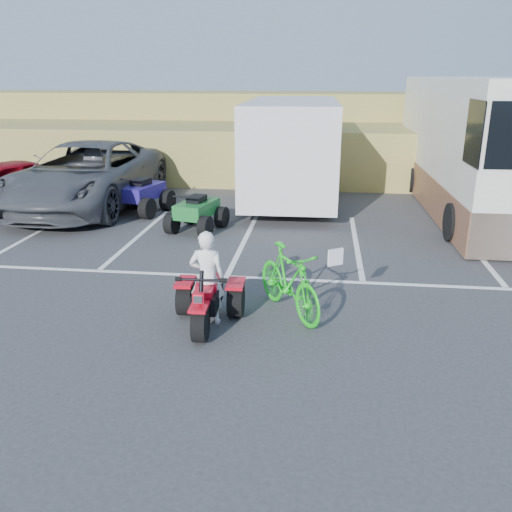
# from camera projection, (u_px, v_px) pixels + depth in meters

# --- Properties ---
(ground) EXTENTS (100.00, 100.00, 0.00)m
(ground) POSITION_uv_depth(u_px,v_px,m) (201.00, 330.00, 8.63)
(ground) COLOR #333336
(ground) RESTS_ON ground
(parking_stripes) EXTENTS (28.00, 5.16, 0.01)m
(parking_stripes) POSITION_uv_depth(u_px,v_px,m) (277.00, 253.00, 12.35)
(parking_stripes) COLOR white
(parking_stripes) RESTS_ON ground
(grass_embankment) EXTENTS (40.00, 8.50, 3.10)m
(grass_embankment) POSITION_uv_depth(u_px,v_px,m) (280.00, 135.00, 22.74)
(grass_embankment) COLOR olive
(grass_embankment) RESTS_ON ground
(red_trike_atv) EXTENTS (1.18, 1.55, 0.98)m
(red_trike_atv) POSITION_uv_depth(u_px,v_px,m) (207.00, 326.00, 8.77)
(red_trike_atv) COLOR red
(red_trike_atv) RESTS_ON ground
(rider) EXTENTS (0.58, 0.39, 1.56)m
(rider) POSITION_uv_depth(u_px,v_px,m) (207.00, 278.00, 8.66)
(rider) COLOR white
(rider) RESTS_ON ground
(green_dirt_bike) EXTENTS (1.54, 1.94, 1.18)m
(green_dirt_bike) POSITION_uv_depth(u_px,v_px,m) (289.00, 281.00, 9.03)
(green_dirt_bike) COLOR #14BF19
(green_dirt_bike) RESTS_ON ground
(grey_pickup) EXTENTS (3.26, 6.98, 1.93)m
(grey_pickup) POSITION_uv_depth(u_px,v_px,m) (86.00, 175.00, 16.33)
(grey_pickup) COLOR #43454A
(grey_pickup) RESTS_ON ground
(red_car) EXTENTS (3.36, 4.50, 1.43)m
(red_car) POSITION_uv_depth(u_px,v_px,m) (0.00, 184.00, 16.36)
(red_car) COLOR maroon
(red_car) RESTS_ON ground
(cargo_trailer) EXTENTS (2.80, 6.72, 3.11)m
(cargo_trailer) POSITION_uv_depth(u_px,v_px,m) (292.00, 148.00, 16.88)
(cargo_trailer) COLOR silver
(cargo_trailer) RESTS_ON ground
(rv_motorhome) EXTENTS (2.81, 10.44, 3.73)m
(rv_motorhome) POSITION_uv_depth(u_px,v_px,m) (472.00, 154.00, 16.00)
(rv_motorhome) COLOR silver
(rv_motorhome) RESTS_ON ground
(quad_atv_blue) EXTENTS (1.66, 1.98, 1.13)m
(quad_atv_blue) POSITION_uv_depth(u_px,v_px,m) (143.00, 213.00, 15.92)
(quad_atv_blue) COLOR navy
(quad_atv_blue) RESTS_ON ground
(quad_atv_green) EXTENTS (1.48, 1.78, 1.02)m
(quad_atv_green) POSITION_uv_depth(u_px,v_px,m) (198.00, 230.00, 14.15)
(quad_atv_green) COLOR #166325
(quad_atv_green) RESTS_ON ground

